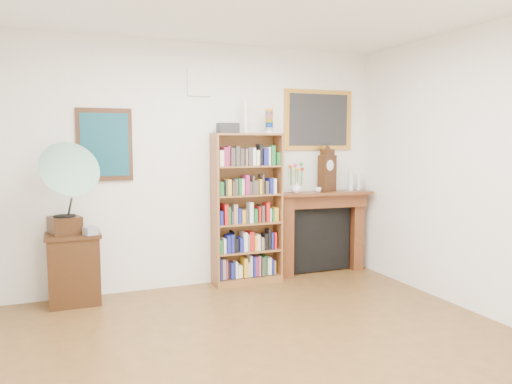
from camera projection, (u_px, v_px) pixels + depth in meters
room at (296, 184)px, 3.48m from camera, size 4.51×5.01×2.81m
teal_poster at (105, 145)px, 5.34m from camera, size 0.58×0.04×0.78m
small_picture at (199, 83)px, 5.66m from camera, size 0.26×0.04×0.30m
gilt_painting at (318, 120)px, 6.28m from camera, size 0.95×0.04×0.75m
bookshelf at (247, 200)px, 5.87m from camera, size 0.82×0.30×2.05m
side_cabinet at (74, 269)px, 5.16m from camera, size 0.55×0.40×0.74m
fireplace at (322, 225)px, 6.37m from camera, size 1.27×0.41×1.05m
gramophone at (63, 183)px, 4.93m from camera, size 0.74×0.84×0.94m
cd_stack at (90, 231)px, 5.05m from camera, size 0.16×0.16×0.08m
mantel_clock at (327, 171)px, 6.28m from camera, size 0.26×0.20×0.53m
flower_vase at (296, 187)px, 6.12m from camera, size 0.16×0.16×0.14m
teacup at (318, 190)px, 6.20m from camera, size 0.08×0.08×0.06m
bottle_left at (351, 181)px, 6.41m from camera, size 0.07×0.07×0.24m
bottle_right at (359, 182)px, 6.49m from camera, size 0.06×0.06×0.20m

